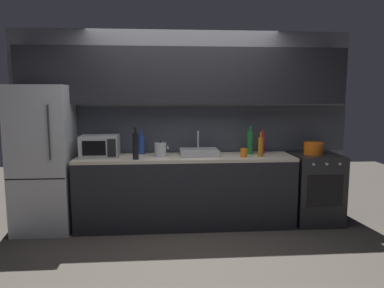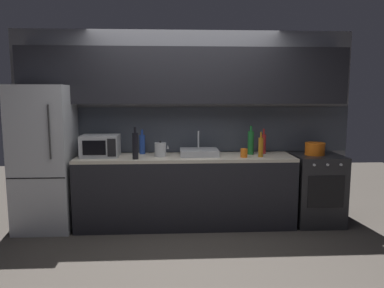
# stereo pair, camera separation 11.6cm
# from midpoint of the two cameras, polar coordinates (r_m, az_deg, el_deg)

# --- Properties ---
(ground_plane) EXTENTS (10.00, 10.00, 0.00)m
(ground_plane) POSITION_cam_midpoint_polar(r_m,az_deg,el_deg) (4.01, -1.04, -16.87)
(ground_plane) COLOR #3D3833
(back_wall) EXTENTS (4.46, 0.44, 2.50)m
(back_wall) POSITION_cam_midpoint_polar(r_m,az_deg,el_deg) (4.85, -1.94, 6.30)
(back_wall) COLOR slate
(back_wall) RESTS_ON ground
(counter_run) EXTENTS (2.72, 0.60, 0.90)m
(counter_run) POSITION_cam_midpoint_polar(r_m,az_deg,el_deg) (4.71, -1.72, -7.29)
(counter_run) COLOR black
(counter_run) RESTS_ON ground
(refrigerator) EXTENTS (0.68, 0.69, 1.78)m
(refrigerator) POSITION_cam_midpoint_polar(r_m,az_deg,el_deg) (4.85, -22.72, -2.12)
(refrigerator) COLOR #B7BABF
(refrigerator) RESTS_ON ground
(oven_range) EXTENTS (0.60, 0.62, 0.90)m
(oven_range) POSITION_cam_midpoint_polar(r_m,az_deg,el_deg) (5.08, 17.95, -6.55)
(oven_range) COLOR #232326
(oven_range) RESTS_ON ground
(microwave) EXTENTS (0.46, 0.35, 0.27)m
(microwave) POSITION_cam_midpoint_polar(r_m,az_deg,el_deg) (4.68, -14.82, -0.33)
(microwave) COLOR #A8AAAF
(microwave) RESTS_ON counter_run
(sink_basin) EXTENTS (0.48, 0.38, 0.30)m
(sink_basin) POSITION_cam_midpoint_polar(r_m,az_deg,el_deg) (4.65, 0.38, -1.29)
(sink_basin) COLOR #ADAFB5
(sink_basin) RESTS_ON counter_run
(kettle) EXTENTS (0.18, 0.14, 0.20)m
(kettle) POSITION_cam_midpoint_polar(r_m,az_deg,el_deg) (4.58, -5.65, -0.88)
(kettle) COLOR #B7BABF
(kettle) RESTS_ON counter_run
(wine_bottle_red) EXTENTS (0.06, 0.06, 0.33)m
(wine_bottle_red) POSITION_cam_midpoint_polar(r_m,az_deg,el_deg) (4.87, 10.28, 0.11)
(wine_bottle_red) COLOR #A82323
(wine_bottle_red) RESTS_ON counter_run
(wine_bottle_dark) EXTENTS (0.07, 0.07, 0.39)m
(wine_bottle_dark) POSITION_cam_midpoint_polar(r_m,az_deg,el_deg) (4.41, -9.53, -0.29)
(wine_bottle_dark) COLOR black
(wine_bottle_dark) RESTS_ON counter_run
(wine_bottle_blue) EXTENTS (0.08, 0.08, 0.32)m
(wine_bottle_blue) POSITION_cam_midpoint_polar(r_m,az_deg,el_deg) (4.80, -8.52, -0.01)
(wine_bottle_blue) COLOR #234299
(wine_bottle_blue) RESTS_ON counter_run
(wine_bottle_green) EXTENTS (0.08, 0.08, 0.37)m
(wine_bottle_green) POSITION_cam_midpoint_polar(r_m,az_deg,el_deg) (4.79, 8.36, 0.29)
(wine_bottle_green) COLOR #1E6B2D
(wine_bottle_green) RESTS_ON counter_run
(wine_bottle_amber) EXTENTS (0.06, 0.06, 0.31)m
(wine_bottle_amber) POSITION_cam_midpoint_polar(r_m,az_deg,el_deg) (4.61, 9.91, -0.40)
(wine_bottle_amber) COLOR #B27019
(wine_bottle_amber) RESTS_ON counter_run
(mug_orange) EXTENTS (0.08, 0.08, 0.11)m
(mug_orange) POSITION_cam_midpoint_polar(r_m,az_deg,el_deg) (4.56, 7.36, -1.37)
(mug_orange) COLOR orange
(mug_orange) RESTS_ON counter_run
(cooking_pot) EXTENTS (0.25, 0.25, 0.16)m
(cooking_pot) POSITION_cam_midpoint_polar(r_m,az_deg,el_deg) (4.96, 17.76, -0.65)
(cooking_pot) COLOR orange
(cooking_pot) RESTS_ON oven_range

